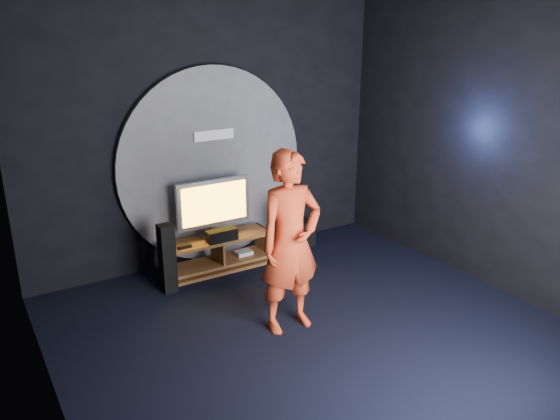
% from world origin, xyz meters
% --- Properties ---
extents(floor, '(5.00, 5.00, 0.00)m').
position_xyz_m(floor, '(0.00, 0.00, 0.00)').
color(floor, black).
rests_on(floor, ground).
extents(back_wall, '(5.00, 0.04, 3.50)m').
position_xyz_m(back_wall, '(0.00, 2.50, 1.75)').
color(back_wall, black).
rests_on(back_wall, ground).
extents(left_wall, '(0.04, 5.00, 3.50)m').
position_xyz_m(left_wall, '(-2.50, 0.00, 1.75)').
color(left_wall, black).
rests_on(left_wall, ground).
extents(right_wall, '(0.04, 5.00, 3.50)m').
position_xyz_m(right_wall, '(2.50, 0.00, 1.75)').
color(right_wall, black).
rests_on(right_wall, ground).
extents(wall_disc_panel, '(2.60, 0.11, 2.60)m').
position_xyz_m(wall_disc_panel, '(0.00, 2.44, 1.30)').
color(wall_disc_panel, '#515156').
rests_on(wall_disc_panel, ground).
extents(media_console, '(1.44, 0.45, 0.45)m').
position_xyz_m(media_console, '(-0.16, 2.05, 0.19)').
color(media_console, brown).
rests_on(media_console, ground).
extents(tv, '(1.00, 0.22, 0.76)m').
position_xyz_m(tv, '(-0.16, 2.12, 0.87)').
color(tv, '#ABACB3').
rests_on(tv, media_console).
extents(center_speaker, '(0.40, 0.15, 0.15)m').
position_xyz_m(center_speaker, '(-0.16, 1.90, 0.53)').
color(center_speaker, black).
rests_on(center_speaker, media_console).
extents(remote, '(0.18, 0.05, 0.02)m').
position_xyz_m(remote, '(-0.66, 1.93, 0.46)').
color(remote, black).
rests_on(remote, media_console).
extents(tower_speaker_left, '(0.17, 0.19, 0.85)m').
position_xyz_m(tower_speaker_left, '(-0.94, 1.79, 0.42)').
color(tower_speaker_left, black).
rests_on(tower_speaker_left, ground).
extents(tower_speaker_right, '(0.17, 0.19, 0.85)m').
position_xyz_m(tower_speaker_right, '(0.76, 1.78, 0.42)').
color(tower_speaker_right, black).
rests_on(tower_speaker_right, ground).
extents(subwoofer, '(0.34, 0.34, 0.37)m').
position_xyz_m(subwoofer, '(1.23, 2.19, 0.18)').
color(subwoofer, black).
rests_on(subwoofer, ground).
extents(player, '(0.71, 0.47, 1.93)m').
position_xyz_m(player, '(-0.13, 0.34, 0.96)').
color(player, red).
rests_on(player, ground).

